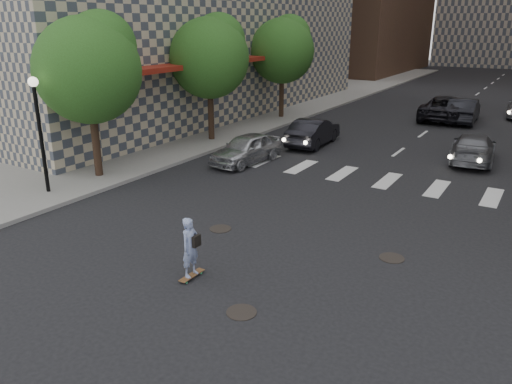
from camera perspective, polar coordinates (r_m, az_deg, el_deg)
ground at (r=14.08m, az=-0.23°, el=-7.56°), size 160.00×160.00×0.00m
sidewalk_left at (r=37.79m, az=-3.13°, el=9.45°), size 13.00×80.00×0.15m
lamppost at (r=19.92m, az=-23.62°, el=7.68°), size 0.36×0.36×4.28m
tree_a at (r=21.28m, az=-18.31°, el=13.61°), size 4.20×4.20×6.60m
tree_b at (r=27.18m, az=-5.12°, el=15.41°), size 4.20×4.20×6.60m
tree_c at (r=33.95m, az=3.20°, el=16.14°), size 4.20×4.20×6.60m
manhole_a at (r=11.68m, az=-1.67°, el=-13.57°), size 0.70×0.70×0.02m
manhole_b at (r=15.99m, az=-4.10°, el=-4.21°), size 0.70×0.70×0.02m
manhole_c at (r=14.57m, az=15.26°, el=-7.28°), size 0.70×0.70×0.02m
skateboarder at (r=12.78m, az=-7.48°, el=-6.28°), size 0.41×0.84×1.66m
silver_sedan at (r=23.22m, az=-1.11°, el=4.98°), size 2.04×4.17×1.37m
traffic_car_a at (r=26.84m, az=6.58°, el=6.84°), size 1.79×4.44×1.43m
traffic_car_b at (r=25.56m, az=23.57°, el=4.65°), size 2.30×4.74×1.33m
traffic_car_c at (r=36.02m, az=20.83°, el=8.97°), size 2.84×5.88×1.61m
traffic_car_e at (r=35.57m, az=22.61°, el=8.62°), size 1.94×4.88×1.58m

